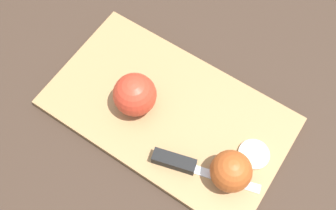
# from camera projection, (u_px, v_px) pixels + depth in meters

# --- Properties ---
(ground_plane) EXTENTS (4.00, 4.00, 0.00)m
(ground_plane) POSITION_uv_depth(u_px,v_px,m) (168.00, 113.00, 0.69)
(ground_plane) COLOR #38281E
(cutting_board) EXTENTS (0.42, 0.25, 0.01)m
(cutting_board) POSITION_uv_depth(u_px,v_px,m) (168.00, 112.00, 0.69)
(cutting_board) COLOR #A37A4C
(cutting_board) RESTS_ON ground_plane
(apple_half_left) EXTENTS (0.07, 0.07, 0.07)m
(apple_half_left) POSITION_uv_depth(u_px,v_px,m) (135.00, 95.00, 0.65)
(apple_half_left) COLOR red
(apple_half_left) RESTS_ON cutting_board
(apple_half_right) EXTENTS (0.07, 0.07, 0.07)m
(apple_half_right) POSITION_uv_depth(u_px,v_px,m) (231.00, 171.00, 0.60)
(apple_half_right) COLOR #AD4C1E
(apple_half_right) RESTS_ON cutting_board
(knife) EXTENTS (0.18, 0.06, 0.02)m
(knife) POSITION_uv_depth(u_px,v_px,m) (180.00, 163.00, 0.63)
(knife) COLOR silver
(knife) RESTS_ON cutting_board
(apple_slice) EXTENTS (0.05, 0.05, 0.01)m
(apple_slice) POSITION_uv_depth(u_px,v_px,m) (254.00, 154.00, 0.64)
(apple_slice) COLOR beige
(apple_slice) RESTS_ON cutting_board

